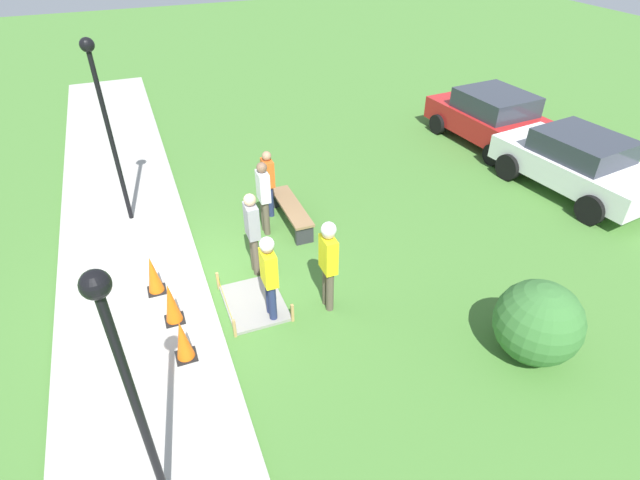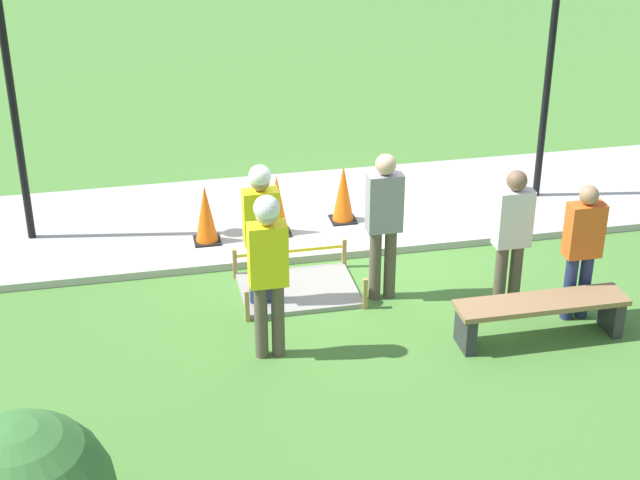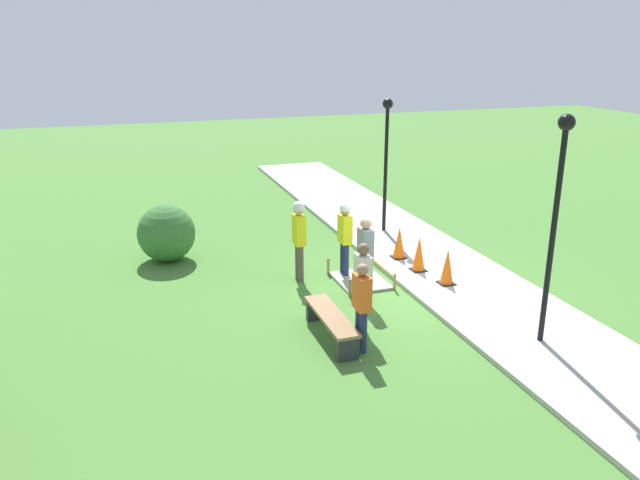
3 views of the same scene
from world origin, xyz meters
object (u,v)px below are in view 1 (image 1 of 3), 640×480
object	(u,v)px
worker_supervisor	(328,258)
bystander_in_orange_shirt	(268,180)
parked_car_white	(577,162)
lamppost_far	(104,109)
bystander_in_white_shirt	(253,229)
park_bench	(292,210)
bystander_in_gray_shirt	(264,194)
traffic_cone_far_patch	(171,303)
lamppost_near	(124,369)
traffic_cone_near_patch	(153,275)
parked_car_red	(493,117)
traffic_cone_sidewalk_edge	(183,340)
worker_assistant	(269,272)

from	to	relation	value
worker_supervisor	bystander_in_orange_shirt	distance (m)	3.53
parked_car_white	lamppost_far	bearing A→B (deg)	-111.74
bystander_in_orange_shirt	bystander_in_white_shirt	world-z (taller)	bystander_in_white_shirt
park_bench	bystander_in_gray_shirt	distance (m)	0.93
worker_supervisor	bystander_in_orange_shirt	xyz separation A→B (m)	(-3.52, -0.06, -0.21)
traffic_cone_far_patch	lamppost_near	size ratio (longest dim) A/B	0.23
traffic_cone_far_patch	lamppost_far	distance (m)	4.46
traffic_cone_near_patch	bystander_in_white_shirt	size ratio (longest dim) A/B	0.44
parked_car_red	parked_car_white	distance (m)	3.29
worker_supervisor	lamppost_near	xyz separation A→B (m)	(2.62, -3.28, 1.38)
lamppost_far	bystander_in_white_shirt	bearing A→B (deg)	37.53
bystander_in_orange_shirt	bystander_in_gray_shirt	xyz separation A→B (m)	(0.71, -0.31, 0.07)
bystander_in_gray_shirt	lamppost_far	distance (m)	3.67
traffic_cone_sidewalk_edge	lamppost_far	distance (m)	5.30
bystander_in_orange_shirt	lamppost_far	world-z (taller)	lamppost_far
traffic_cone_near_patch	traffic_cone_far_patch	world-z (taller)	traffic_cone_far_patch
worker_supervisor	bystander_in_white_shirt	world-z (taller)	worker_supervisor
parked_car_red	worker_assistant	bearing A→B (deg)	-64.77
bystander_in_white_shirt	parked_car_red	xyz separation A→B (m)	(-3.60, 8.40, -0.25)
traffic_cone_sidewalk_edge	lamppost_far	bearing A→B (deg)	-173.80
park_bench	parked_car_red	size ratio (longest dim) A/B	0.45
traffic_cone_sidewalk_edge	worker_supervisor	distance (m)	2.77
traffic_cone_near_patch	bystander_in_orange_shirt	xyz separation A→B (m)	(-2.04, 2.87, 0.42)
lamppost_far	parked_car_red	size ratio (longest dim) A/B	0.96
bystander_in_orange_shirt	bystander_in_white_shirt	distance (m)	2.22
traffic_cone_near_patch	traffic_cone_sidewalk_edge	xyz separation A→B (m)	(1.87, 0.26, -0.01)
traffic_cone_far_patch	bystander_in_gray_shirt	distance (m)	3.30
bystander_in_orange_shirt	lamppost_far	xyz separation A→B (m)	(-0.87, -3.13, 1.81)
parked_car_white	bystander_in_white_shirt	bearing A→B (deg)	-96.06
traffic_cone_far_patch	lamppost_far	world-z (taller)	lamppost_far
traffic_cone_far_patch	parked_car_red	world-z (taller)	parked_car_red
worker_supervisor	parked_car_red	size ratio (longest dim) A/B	0.44
worker_supervisor	park_bench	bearing A→B (deg)	174.40
traffic_cone_sidewalk_edge	worker_assistant	bearing A→B (deg)	106.67
traffic_cone_sidewalk_edge	lamppost_near	distance (m)	3.07
traffic_cone_sidewalk_edge	worker_assistant	distance (m)	1.78
worker_assistant	bystander_in_orange_shirt	world-z (taller)	worker_assistant
worker_assistant	parked_car_red	xyz separation A→B (m)	(-5.01, 8.49, -0.26)
traffic_cone_far_patch	parked_car_white	distance (m)	10.31
worker_supervisor	traffic_cone_sidewalk_edge	bearing A→B (deg)	-81.69
traffic_cone_near_patch	parked_car_red	bearing A→B (deg)	109.24
parked_car_white	bystander_in_orange_shirt	bearing A→B (deg)	-110.92
lamppost_near	parked_car_white	xyz separation A→B (m)	(-4.43, 10.78, -1.71)
lamppost_near	lamppost_far	xyz separation A→B (m)	(-7.01, 0.09, 0.22)
traffic_cone_far_patch	traffic_cone_near_patch	bearing A→B (deg)	-167.60
worker_supervisor	parked_car_white	bearing A→B (deg)	103.55
traffic_cone_near_patch	parked_car_white	world-z (taller)	parked_car_white
worker_supervisor	worker_assistant	bearing A→B (deg)	-95.04
parked_car_white	worker_assistant	bearing A→B (deg)	-86.84
lamppost_near	lamppost_far	distance (m)	7.02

